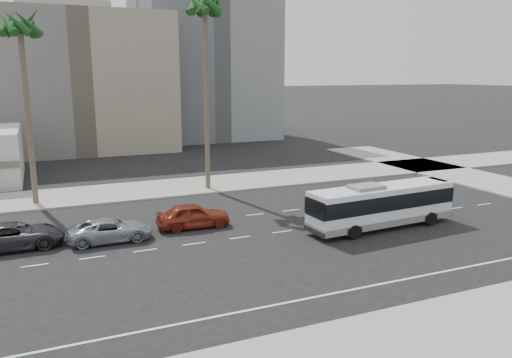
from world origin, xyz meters
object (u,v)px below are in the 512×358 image
car_a (193,215)px  car_c (14,236)px  car_b (111,230)px  palm_near (205,11)px  city_bus (382,204)px  palm_mid (20,31)px

car_a → car_c: (-11.00, 0.15, -0.05)m
car_b → palm_near: bearing=-40.6°
city_bus → palm_mid: bearing=139.6°
city_bus → palm_near: 21.99m
car_c → palm_mid: (1.20, 10.77, 12.55)m
car_c → palm_near: bearing=-57.4°
city_bus → car_c: 23.27m
car_a → car_b: 5.55m
car_a → palm_near: (4.46, 10.50, 14.55)m
city_bus → palm_mid: palm_mid is taller
car_b → palm_near: size_ratio=0.30×
palm_mid → car_a: bearing=-48.1°
city_bus → palm_near: palm_near is taller
palm_near → palm_mid: 14.41m
city_bus → car_b: (-17.16, 4.35, -0.92)m
car_c → palm_near: palm_near is taller
city_bus → palm_mid: (-21.46, 15.98, 11.72)m
car_c → palm_mid: size_ratio=0.39×
city_bus → palm_mid: 29.21m
car_a → car_b: car_a is taller
city_bus → car_a: bearing=152.8°
car_b → palm_near: 20.98m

